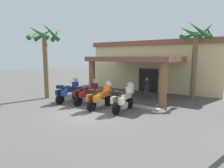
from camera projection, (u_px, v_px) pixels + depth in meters
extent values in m
plane|color=#514F4C|center=(89.00, 112.00, 10.79)|extent=(80.00, 80.00, 0.00)
cube|color=beige|center=(160.00, 67.00, 19.82)|extent=(12.23, 6.93, 4.17)
cube|color=#1E2328|center=(148.00, 80.00, 17.24)|extent=(1.80, 0.18, 2.10)
cube|color=brown|center=(137.00, 59.00, 14.87)|extent=(6.63, 5.42, 0.35)
cylinder|color=brown|center=(92.00, 79.00, 14.76)|extent=(0.50, 0.50, 2.81)
cylinder|color=brown|center=(163.00, 85.00, 11.81)|extent=(0.50, 0.50, 2.81)
cube|color=brown|center=(161.00, 45.00, 19.49)|extent=(12.65, 7.35, 0.44)
cylinder|color=black|center=(76.00, 95.00, 13.94)|extent=(0.18, 0.67, 0.66)
cylinder|color=black|center=(60.00, 99.00, 12.63)|extent=(0.18, 0.67, 0.66)
cube|color=silver|center=(68.00, 97.00, 13.26)|extent=(0.35, 0.58, 0.32)
cube|color=navy|center=(69.00, 89.00, 13.31)|extent=(0.37, 1.17, 0.34)
cube|color=black|center=(65.00, 87.00, 12.98)|extent=(0.32, 0.62, 0.10)
cube|color=navy|center=(75.00, 84.00, 13.81)|extent=(0.45, 0.27, 0.36)
cube|color=#B2BCC6|center=(76.00, 81.00, 13.83)|extent=(0.41, 0.14, 0.36)
cube|color=navy|center=(59.00, 92.00, 12.83)|extent=(0.21, 0.45, 0.36)
cube|color=navy|center=(64.00, 93.00, 12.56)|extent=(0.21, 0.45, 0.36)
cube|color=black|center=(60.00, 87.00, 12.55)|extent=(0.38, 0.34, 0.22)
cylinder|color=black|center=(95.00, 97.00, 13.30)|extent=(0.19, 0.67, 0.66)
cylinder|color=black|center=(78.00, 101.00, 12.11)|extent=(0.19, 0.67, 0.66)
cube|color=silver|center=(87.00, 99.00, 12.68)|extent=(0.36, 0.58, 0.32)
cube|color=maroon|center=(88.00, 91.00, 12.73)|extent=(0.38, 1.17, 0.34)
cube|color=black|center=(84.00, 88.00, 12.43)|extent=(0.32, 0.62, 0.10)
cube|color=maroon|center=(95.00, 86.00, 13.17)|extent=(0.46, 0.27, 0.36)
cube|color=#B2BCC6|center=(95.00, 82.00, 13.20)|extent=(0.41, 0.15, 0.36)
cube|color=maroon|center=(77.00, 94.00, 12.33)|extent=(0.21, 0.45, 0.36)
cube|color=maroon|center=(82.00, 95.00, 12.01)|extent=(0.21, 0.45, 0.36)
cube|color=black|center=(78.00, 88.00, 12.03)|extent=(0.38, 0.35, 0.22)
cylinder|color=black|center=(108.00, 101.00, 12.17)|extent=(0.16, 0.66, 0.66)
cylinder|color=black|center=(92.00, 106.00, 10.94)|extent=(0.16, 0.66, 0.66)
cube|color=silver|center=(100.00, 103.00, 11.53)|extent=(0.34, 0.57, 0.32)
cube|color=orange|center=(101.00, 94.00, 11.58)|extent=(0.33, 1.16, 0.34)
cube|color=black|center=(98.00, 91.00, 11.27)|extent=(0.30, 0.61, 0.10)
cube|color=orange|center=(108.00, 88.00, 12.04)|extent=(0.45, 0.25, 0.36)
cube|color=#B2BCC6|center=(109.00, 84.00, 12.07)|extent=(0.40, 0.13, 0.36)
cube|color=orange|center=(90.00, 98.00, 11.15)|extent=(0.19, 0.45, 0.36)
cube|color=orange|center=(97.00, 99.00, 10.85)|extent=(0.19, 0.45, 0.36)
cube|color=black|center=(92.00, 91.00, 10.86)|extent=(0.37, 0.33, 0.22)
cylinder|color=black|center=(130.00, 103.00, 11.62)|extent=(0.15, 0.66, 0.66)
cylinder|color=black|center=(116.00, 109.00, 10.34)|extent=(0.15, 0.66, 0.66)
cube|color=silver|center=(123.00, 105.00, 10.95)|extent=(0.33, 0.57, 0.32)
cube|color=beige|center=(125.00, 96.00, 11.01)|extent=(0.32, 1.16, 0.34)
cube|color=black|center=(121.00, 93.00, 10.69)|extent=(0.29, 0.61, 0.10)
cube|color=beige|center=(130.00, 90.00, 11.49)|extent=(0.44, 0.25, 0.36)
cube|color=#B2BCC6|center=(130.00, 85.00, 11.51)|extent=(0.40, 0.13, 0.36)
cube|color=beige|center=(114.00, 100.00, 10.55)|extent=(0.19, 0.44, 0.36)
cube|color=beige|center=(122.00, 101.00, 10.26)|extent=(0.19, 0.44, 0.36)
cube|color=black|center=(117.00, 93.00, 10.26)|extent=(0.37, 0.33, 0.22)
cylinder|color=#3F334C|center=(145.00, 94.00, 14.01)|extent=(0.14, 0.14, 0.81)
cylinder|color=#3F334C|center=(148.00, 94.00, 14.04)|extent=(0.14, 0.14, 0.81)
cylinder|color=#262626|center=(147.00, 85.00, 13.93)|extent=(0.32, 0.32, 0.57)
cylinder|color=#262626|center=(144.00, 85.00, 13.90)|extent=(0.09, 0.09, 0.54)
cylinder|color=#262626|center=(150.00, 85.00, 13.95)|extent=(0.09, 0.09, 0.54)
sphere|color=tan|center=(147.00, 79.00, 13.87)|extent=(0.22, 0.22, 0.22)
cylinder|color=brown|center=(194.00, 68.00, 13.95)|extent=(0.38, 0.38, 4.67)
cone|color=#236028|center=(209.00, 33.00, 13.13)|extent=(0.37, 1.70, 0.81)
cone|color=#236028|center=(205.00, 32.00, 13.90)|extent=(1.50, 1.12, 1.29)
cone|color=#236028|center=(194.00, 34.00, 14.39)|extent=(1.69, 0.94, 0.96)
cone|color=#236028|center=(184.00, 33.00, 14.01)|extent=(0.47, 1.69, 1.00)
cone|color=#236028|center=(189.00, 31.00, 13.17)|extent=(1.64, 1.02, 1.07)
cone|color=#236028|center=(199.00, 29.00, 12.78)|extent=(1.56, 0.87, 1.31)
cylinder|color=brown|center=(46.00, 68.00, 14.30)|extent=(0.36, 0.36, 4.61)
cone|color=#236028|center=(51.00, 32.00, 13.47)|extent=(0.38, 1.51, 1.27)
cone|color=#236028|center=(55.00, 35.00, 14.38)|extent=(1.66, 0.96, 0.88)
cone|color=#236028|center=(44.00, 35.00, 14.68)|extent=(1.14, 1.51, 1.16)
cone|color=#236028|center=(34.00, 34.00, 14.07)|extent=(1.03, 1.62, 1.00)
cone|color=#236028|center=(38.00, 32.00, 13.15)|extent=(1.59, 0.99, 1.10)
cube|color=#ADA89E|center=(106.00, 101.00, 13.30)|extent=(7.86, 0.36, 0.12)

